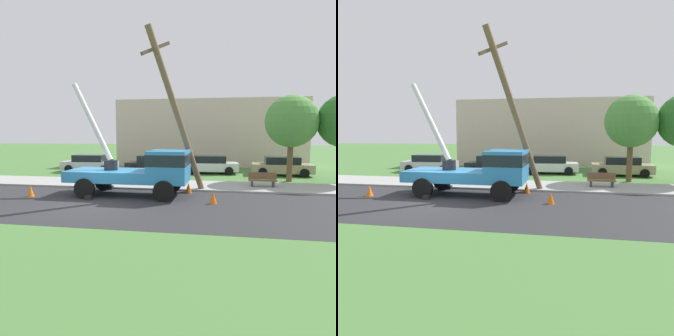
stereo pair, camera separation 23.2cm
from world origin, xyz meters
The scene contains 15 objects.
ground_plane centered at (0.00, 12.00, 0.00)m, with size 120.00×120.00×0.00m, color #477538.
road_asphalt centered at (0.00, 0.00, 0.00)m, with size 80.00×7.35×0.01m, color #2B2B2D.
sidewalk_strip centered at (0.00, 5.37, 0.05)m, with size 80.00×3.39×0.10m, color #9E9E99.
utility_truck centered at (1.73, 2.07, 1.41)m, with size 6.76×3.20×5.98m.
leaning_utility_pole centered at (3.32, 2.63, 4.22)m, with size 2.91×3.55×8.29m.
traffic_cone_ahead centered at (5.27, 0.83, 0.28)m, with size 0.36×0.36×0.56m, color orange.
traffic_cone_behind centered at (-3.91, 0.89, 0.28)m, with size 0.36×0.36×0.56m, color orange.
traffic_cone_curbside centered at (3.90, 3.16, 0.28)m, with size 0.36×0.36×0.56m, color orange.
parked_sedan_silver centered at (-5.12, 10.96, 0.71)m, with size 4.48×2.16×1.42m.
parked_sedan_black centered at (0.32, 10.98, 0.71)m, with size 4.41×2.04×1.42m.
parked_sedan_white centered at (4.68, 11.57, 0.71)m, with size 4.51×2.20×1.42m.
parked_sedan_tan centered at (10.12, 11.36, 0.71)m, with size 4.47×2.14×1.42m.
park_bench centered at (8.00, 5.43, 0.46)m, with size 1.60×0.45×0.90m.
roadside_tree_far centered at (10.06, 8.30, 3.94)m, with size 3.39×3.39×5.66m.
lowrise_building_backdrop centered at (4.38, 19.21, 3.20)m, with size 18.00×6.00×6.40m, color beige.
Camera 1 is at (5.63, -13.38, 3.24)m, focal length 33.56 mm.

